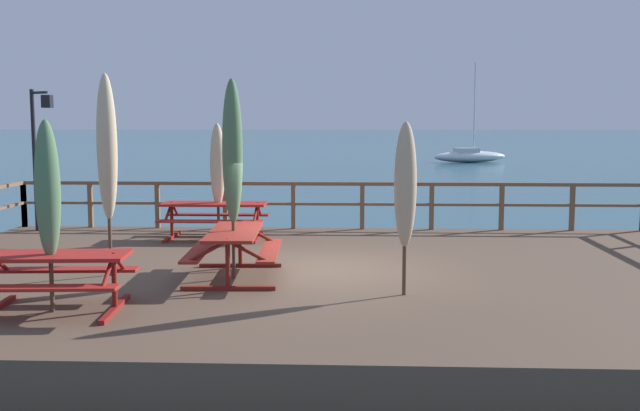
% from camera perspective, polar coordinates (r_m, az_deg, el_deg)
% --- Properties ---
extents(ground_plane, '(600.00, 600.00, 0.00)m').
position_cam_1_polar(ground_plane, '(12.48, -0.15, -7.98)').
color(ground_plane, '#2D5B6B').
extents(wooden_deck, '(14.67, 9.73, 0.66)m').
position_cam_1_polar(wooden_deck, '(12.41, -0.15, -6.50)').
color(wooden_deck, brown).
rests_on(wooden_deck, ground).
extents(railing_waterside_far, '(14.47, 0.10, 1.09)m').
position_cam_1_polar(railing_waterside_far, '(16.89, 0.61, 0.65)').
color(railing_waterside_far, brown).
rests_on(railing_waterside_far, wooden_deck).
extents(picnic_table_mid_centre, '(2.05, 1.54, 0.78)m').
position_cam_1_polar(picnic_table_mid_centre, '(10.15, -20.15, -4.70)').
color(picnic_table_mid_centre, maroon).
rests_on(picnic_table_mid_centre, wooden_deck).
extents(picnic_table_mid_left, '(1.50, 2.17, 0.78)m').
position_cam_1_polar(picnic_table_mid_left, '(11.65, -6.70, -2.92)').
color(picnic_table_mid_left, maroon).
rests_on(picnic_table_mid_left, wooden_deck).
extents(picnic_table_front_left, '(2.21, 1.42, 0.78)m').
position_cam_1_polar(picnic_table_front_left, '(15.67, -8.24, -0.51)').
color(picnic_table_front_left, maroon).
rests_on(picnic_table_front_left, wooden_deck).
extents(patio_umbrella_tall_mid_right, '(0.32, 0.32, 2.51)m').
position_cam_1_polar(patio_umbrella_tall_mid_right, '(9.99, -20.48, 1.09)').
color(patio_umbrella_tall_mid_right, '#4C3828').
rests_on(patio_umbrella_tall_mid_right, wooden_deck).
extents(patio_umbrella_tall_front, '(0.32, 0.32, 3.14)m').
position_cam_1_polar(patio_umbrella_tall_front, '(11.47, -6.85, 4.13)').
color(patio_umbrella_tall_front, '#4C3828').
rests_on(patio_umbrella_tall_front, wooden_deck).
extents(patio_umbrella_tall_back_left, '(0.32, 0.32, 2.45)m').
position_cam_1_polar(patio_umbrella_tall_back_left, '(15.61, -7.99, 3.12)').
color(patio_umbrella_tall_back_left, '#4C3828').
rests_on(patio_umbrella_tall_back_left, wooden_deck).
extents(patio_umbrella_tall_back_right, '(0.32, 0.32, 2.48)m').
position_cam_1_polar(patio_umbrella_tall_back_right, '(10.37, 6.68, 1.56)').
color(patio_umbrella_tall_back_right, '#4C3828').
rests_on(patio_umbrella_tall_back_right, wooden_deck).
extents(patio_umbrella_tall_mid_left, '(0.32, 0.32, 3.24)m').
position_cam_1_polar(patio_umbrella_tall_mid_left, '(12.10, -16.28, 4.33)').
color(patio_umbrella_tall_mid_left, '#4C3828').
rests_on(patio_umbrella_tall_mid_left, wooden_deck).
extents(lamp_post_hooked, '(0.61, 0.43, 3.20)m').
position_cam_1_polar(lamp_post_hooked, '(17.61, -21.08, 4.94)').
color(lamp_post_hooked, black).
rests_on(lamp_post_hooked, wooden_deck).
extents(sailboat_distant, '(6.23, 3.38, 7.72)m').
position_cam_1_polar(sailboat_distant, '(58.37, 11.60, 3.82)').
color(sailboat_distant, silver).
rests_on(sailboat_distant, ground).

